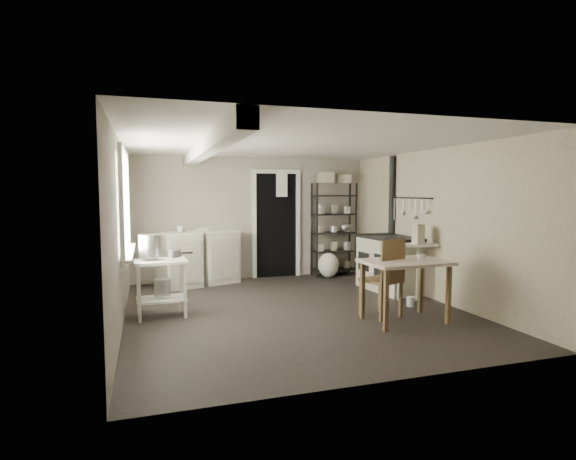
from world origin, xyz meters
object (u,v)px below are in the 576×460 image
object	(u,v)px
base_cabinets	(199,259)
chair	(381,280)
prep_table	(161,287)
shelf_rack	(334,227)
stove	(390,264)
stockpot	(150,246)
work_table	(405,292)
flour_sack	(328,265)

from	to	relation	value
base_cabinets	chair	xyz separation A→B (m)	(2.07, -2.81, 0.02)
prep_table	shelf_rack	xyz separation A→B (m)	(3.37, 2.09, 0.55)
prep_table	stove	distance (m)	3.73
stockpot	chair	distance (m)	3.07
base_cabinets	work_table	world-z (taller)	base_cabinets
base_cabinets	flour_sack	distance (m)	2.47
stockpot	prep_table	bearing A→B (deg)	-17.61
shelf_rack	flour_sack	world-z (taller)	shelf_rack
base_cabinets	stove	xyz separation A→B (m)	(2.99, -1.46, -0.02)
prep_table	shelf_rack	bearing A→B (deg)	31.82
shelf_rack	prep_table	bearing A→B (deg)	-148.02
work_table	chair	xyz separation A→B (m)	(-0.17, 0.31, 0.10)
prep_table	chair	distance (m)	2.90
work_table	prep_table	bearing A→B (deg)	158.54
base_cabinets	work_table	distance (m)	3.84
work_table	flour_sack	size ratio (longest dim) A/B	2.14
work_table	flour_sack	bearing A→B (deg)	85.79
prep_table	base_cabinets	xyz separation A→B (m)	(0.71, 1.96, 0.06)
work_table	chair	world-z (taller)	chair
stove	work_table	xyz separation A→B (m)	(-0.76, -1.66, -0.06)
stove	flour_sack	world-z (taller)	stove
prep_table	flour_sack	bearing A→B (deg)	30.57
base_cabinets	shelf_rack	world-z (taller)	shelf_rack
prep_table	stove	xyz separation A→B (m)	(3.70, 0.50, 0.04)
shelf_rack	stockpot	bearing A→B (deg)	-149.48
shelf_rack	stove	size ratio (longest dim) A/B	1.57
base_cabinets	prep_table	bearing A→B (deg)	-127.80
prep_table	chair	world-z (taller)	chair
base_cabinets	chair	size ratio (longest dim) A/B	1.40
base_cabinets	stove	bearing A→B (deg)	-44.06
shelf_rack	work_table	bearing A→B (deg)	-97.28
base_cabinets	work_table	size ratio (longest dim) A/B	1.41
prep_table	work_table	distance (m)	3.16
stockpot	shelf_rack	world-z (taller)	shelf_rack
stockpot	work_table	world-z (taller)	stockpot
base_cabinets	flour_sack	bearing A→B (deg)	-20.22
prep_table	work_table	world-z (taller)	prep_table
stove	flour_sack	distance (m)	1.48
work_table	chair	bearing A→B (deg)	118.59
stockpot	base_cabinets	xyz separation A→B (m)	(0.84, 1.92, -0.48)
stove	flour_sack	xyz separation A→B (m)	(-0.54, 1.37, -0.20)
prep_table	stockpot	xyz separation A→B (m)	(-0.13, 0.04, 0.54)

